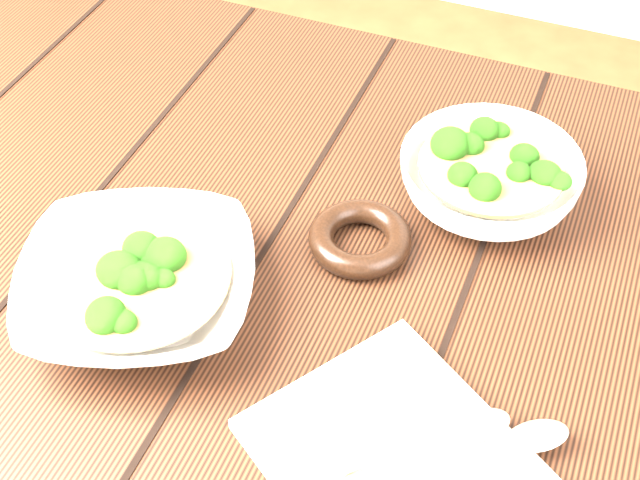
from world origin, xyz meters
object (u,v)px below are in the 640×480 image
(table, at_px, (289,326))
(soup_bowl_back, at_px, (489,179))
(soup_bowl_front, at_px, (138,285))
(trivet, at_px, (360,238))
(napkin, at_px, (401,466))

(table, relative_size, soup_bowl_back, 5.33)
(table, height_order, soup_bowl_front, soup_bowl_front)
(soup_bowl_back, xyz_separation_m, trivet, (-0.10, -0.11, -0.02))
(soup_bowl_front, bearing_deg, napkin, -14.77)
(soup_bowl_front, bearing_deg, trivet, 41.95)
(trivet, bearing_deg, soup_bowl_back, 48.44)
(table, distance_m, soup_bowl_back, 0.27)
(trivet, bearing_deg, soup_bowl_front, -138.05)
(table, height_order, soup_bowl_back, soup_bowl_back)
(table, height_order, napkin, napkin)
(trivet, xyz_separation_m, napkin, (0.12, -0.22, -0.01))
(table, height_order, trivet, trivet)
(soup_bowl_back, distance_m, napkin, 0.33)
(napkin, bearing_deg, soup_bowl_front, -161.87)
(soup_bowl_front, height_order, trivet, soup_bowl_front)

